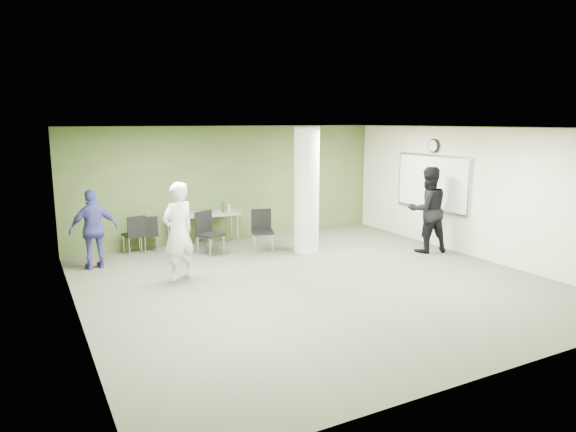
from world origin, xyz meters
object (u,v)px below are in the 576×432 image
folding_table (203,215)px  man_blue (94,229)px  man_black (428,210)px  woman_white (178,232)px  chair_back_left (135,232)px

folding_table → man_blue: size_ratio=1.10×
man_black → folding_table: bearing=-20.1°
folding_table → woman_white: (-1.24, -2.27, 0.16)m
folding_table → man_blue: man_blue is taller
folding_table → chair_back_left: (-1.57, 0.03, -0.24)m
chair_back_left → woman_white: (0.33, -2.30, 0.41)m
folding_table → woman_white: size_ratio=0.96×
woman_white → man_black: man_black is taller
man_black → man_blue: 7.11m
folding_table → man_black: size_ratio=0.92×
chair_back_left → man_blue: man_blue is taller
man_black → man_blue: man_black is taller
man_black → man_blue: (-6.80, 2.07, -0.16)m
folding_table → chair_back_left: folding_table is taller
woman_white → man_blue: bearing=-71.9°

